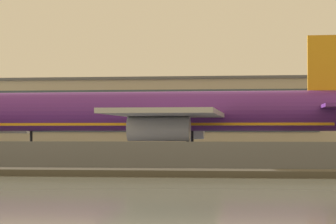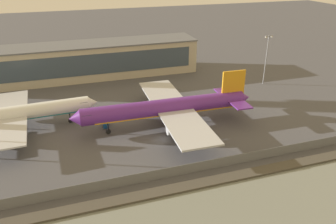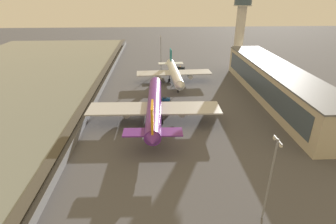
% 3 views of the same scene
% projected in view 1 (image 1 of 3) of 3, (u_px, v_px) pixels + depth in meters
% --- Properties ---
extents(ground_plane, '(500.00, 500.00, 0.00)m').
position_uv_depth(ground_plane, '(126.00, 163.00, 70.77)').
color(ground_plane, '#4C4C51').
extents(shoreline_seawall, '(320.00, 3.00, 0.50)m').
position_uv_depth(shoreline_seawall, '(81.00, 172.00, 50.41)').
color(shoreline_seawall, '#474238').
rests_on(shoreline_seawall, ground).
extents(perimeter_fence, '(280.00, 0.10, 2.53)m').
position_uv_depth(perimeter_fence, '(94.00, 157.00, 54.91)').
color(perimeter_fence, slate).
rests_on(perimeter_fence, ground).
extents(cargo_jet_purple, '(52.27, 44.89, 14.61)m').
position_uv_depth(cargo_jet_purple, '(169.00, 113.00, 77.87)').
color(cargo_jet_purple, '#602889').
rests_on(cargo_jet_purple, ground).
extents(baggage_tug, '(1.90, 3.34, 1.80)m').
position_uv_depth(baggage_tug, '(41.00, 151.00, 84.30)').
color(baggage_tug, '#19519E').
rests_on(baggage_tug, ground).
extents(terminal_building, '(87.31, 15.60, 13.54)m').
position_uv_depth(terminal_building, '(110.00, 114.00, 129.44)').
color(terminal_building, '#BCB299').
rests_on(terminal_building, ground).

